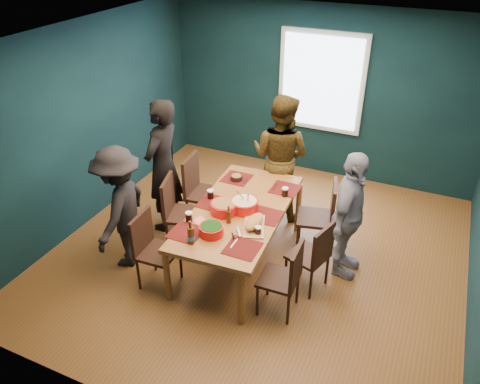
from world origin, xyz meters
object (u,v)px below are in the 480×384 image
object	(u,v)px
bowl_salad	(224,207)
cutting_board	(254,223)
chair_right_far	(323,212)
bowl_dumpling	(244,205)
person_far_left	(163,166)
person_near_left	(121,208)
person_back	(280,156)
chair_right_near	(287,275)
dining_table	(239,214)
chair_right_mid	(315,252)
chair_left_mid	(177,208)
chair_left_far	(199,187)
bowl_herbs	(211,230)
person_right	(348,216)
chair_left_near	(151,245)

from	to	relation	value
bowl_salad	cutting_board	size ratio (longest dim) A/B	0.55
chair_right_far	bowl_dumpling	distance (m)	1.06
person_far_left	person_near_left	world-z (taller)	person_far_left
person_back	bowl_dumpling	xyz separation A→B (m)	(0.03, -1.30, -0.04)
chair_right_near	bowl_dumpling	distance (m)	1.01
dining_table	bowl_salad	xyz separation A→B (m)	(-0.14, -0.13, 0.14)
chair_right_mid	cutting_board	bearing A→B (deg)	-149.71
chair_right_mid	cutting_board	xyz separation A→B (m)	(-0.67, -0.17, 0.32)
chair_right_near	cutting_board	size ratio (longest dim) A/B	1.56
chair_right_far	bowl_salad	distance (m)	1.30
chair_left_mid	chair_right_mid	distance (m)	1.84
person_back	bowl_salad	size ratio (longest dim) A/B	5.58
bowl_dumpling	chair_left_far	bearing A→B (deg)	149.93
bowl_herbs	chair_right_near	bearing A→B (deg)	-0.23
person_back	bowl_dumpling	size ratio (longest dim) A/B	5.44
cutting_board	bowl_salad	bearing A→B (deg)	143.14
person_near_left	bowl_herbs	world-z (taller)	person_near_left
chair_left_mid	chair_right_mid	xyz separation A→B (m)	(1.84, -0.09, -0.05)
bowl_salad	chair_right_near	bearing A→B (deg)	-25.51
person_far_left	person_near_left	bearing A→B (deg)	-2.97
chair_right_mid	bowl_herbs	distance (m)	1.20
dining_table	chair_right_near	xyz separation A→B (m)	(0.81, -0.58, -0.18)
person_far_left	cutting_board	bearing A→B (deg)	68.51
person_right	bowl_dumpling	xyz separation A→B (m)	(-1.16, -0.35, 0.05)
chair_left_far	chair_right_far	xyz separation A→B (m)	(1.70, 0.12, -0.03)
chair_right_mid	bowl_dumpling	world-z (taller)	bowl_dumpling
chair_right_far	chair_right_mid	world-z (taller)	chair_right_far
chair_right_mid	person_right	size ratio (longest dim) A/B	0.56
chair_left_mid	person_near_left	size ratio (longest dim) A/B	0.63
person_right	bowl_salad	bearing A→B (deg)	112.69
person_back	bowl_salad	distance (m)	1.45
chair_right_far	cutting_board	distance (m)	1.11
person_near_left	bowl_salad	distance (m)	1.24
chair_right_mid	chair_left_mid	bearing A→B (deg)	-166.35
bowl_dumpling	bowl_herbs	distance (m)	0.61
chair_left_far	bowl_salad	distance (m)	1.00
chair_right_mid	person_back	distance (m)	1.73
chair_right_far	person_right	size ratio (longest dim) A/B	0.62
chair_left_mid	chair_right_far	distance (m)	1.85
chair_right_far	person_near_left	size ratio (longest dim) A/B	0.63
person_back	bowl_dumpling	bearing A→B (deg)	98.67
bowl_salad	chair_left_near	bearing A→B (deg)	-135.35
person_near_left	person_far_left	bearing A→B (deg)	166.51
chair_left_far	person_far_left	world-z (taller)	person_far_left
chair_left_far	person_right	size ratio (longest dim) A/B	0.65
person_right	person_far_left	bearing A→B (deg)	93.29
chair_left_far	chair_right_near	bearing A→B (deg)	-39.59
person_right	person_near_left	xyz separation A→B (m)	(-2.51, -0.92, -0.02)
chair_right_far	chair_left_mid	bearing A→B (deg)	-172.30
chair_left_near	chair_right_far	bearing A→B (deg)	37.89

